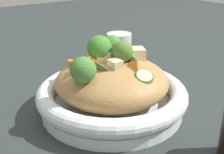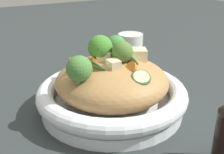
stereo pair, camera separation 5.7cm
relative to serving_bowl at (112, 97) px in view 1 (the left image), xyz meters
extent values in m
plane|color=#2B3233|center=(0.00, 0.00, -0.03)|extent=(3.00, 3.00, 0.00)
cylinder|color=white|center=(0.00, 0.00, -0.02)|extent=(0.29, 0.29, 0.02)
torus|color=white|center=(0.00, 0.00, 0.01)|extent=(0.31, 0.31, 0.04)
ellipsoid|color=#AB7E49|center=(0.00, 0.00, 0.04)|extent=(0.23, 0.23, 0.09)
torus|color=#AF7C52|center=(0.05, -0.02, 0.05)|extent=(0.06, 0.06, 0.02)
torus|color=#AF8142|center=(-0.03, 0.02, 0.07)|extent=(0.07, 0.07, 0.01)
torus|color=#B3744D|center=(0.01, 0.00, 0.07)|extent=(0.07, 0.07, 0.02)
cone|color=#9FB76F|center=(-0.01, 0.02, 0.08)|extent=(0.03, 0.03, 0.02)
sphere|color=#43882E|center=(-0.01, 0.02, 0.10)|extent=(0.06, 0.06, 0.05)
cone|color=#98BE71|center=(0.02, -0.01, 0.08)|extent=(0.02, 0.02, 0.02)
sphere|color=#4F7632|center=(0.02, -0.01, 0.10)|extent=(0.06, 0.06, 0.04)
cone|color=#99C178|center=(-0.08, -0.03, 0.06)|extent=(0.03, 0.03, 0.02)
sphere|color=#487E39|center=(-0.08, -0.03, 0.09)|extent=(0.06, 0.06, 0.05)
cone|color=#9BC074|center=(0.05, 0.06, 0.07)|extent=(0.03, 0.03, 0.01)
sphere|color=#41853B|center=(0.05, 0.06, 0.09)|extent=(0.06, 0.06, 0.04)
cylinder|color=orange|center=(0.00, 0.05, 0.08)|extent=(0.03, 0.04, 0.03)
cylinder|color=orange|center=(0.02, 0.03, 0.08)|extent=(0.02, 0.02, 0.02)
cylinder|color=orange|center=(0.01, -0.05, 0.08)|extent=(0.02, 0.03, 0.02)
cylinder|color=orange|center=(-0.03, 0.01, 0.08)|extent=(0.02, 0.03, 0.02)
cylinder|color=orange|center=(0.06, 0.02, 0.07)|extent=(0.04, 0.04, 0.02)
cylinder|color=orange|center=(-0.05, 0.07, 0.07)|extent=(0.03, 0.03, 0.01)
cylinder|color=#C3DD98|center=(0.02, -0.08, 0.07)|extent=(0.04, 0.04, 0.02)
torus|color=#3A6231|center=(0.02, -0.08, 0.07)|extent=(0.05, 0.04, 0.02)
cylinder|color=beige|center=(-0.04, -0.01, 0.08)|extent=(0.03, 0.03, 0.03)
torus|color=#335B33|center=(-0.04, -0.01, 0.08)|extent=(0.03, 0.04, 0.03)
cylinder|color=beige|center=(0.00, 0.02, 0.08)|extent=(0.04, 0.04, 0.03)
torus|color=#306133|center=(0.00, 0.02, 0.08)|extent=(0.05, 0.05, 0.03)
cylinder|color=#C6DF96|center=(0.03, -0.01, 0.08)|extent=(0.03, 0.04, 0.03)
torus|color=#315B2F|center=(0.03, -0.01, 0.08)|extent=(0.03, 0.04, 0.04)
cube|color=beige|center=(-0.06, 0.01, 0.08)|extent=(0.03, 0.03, 0.03)
cube|color=beige|center=(-0.01, -0.03, 0.08)|extent=(0.02, 0.03, 0.02)
cube|color=beige|center=(0.06, 0.00, 0.08)|extent=(0.05, 0.05, 0.03)
cube|color=beige|center=(-0.01, 0.02, 0.08)|extent=(0.04, 0.04, 0.03)
cylinder|color=silver|center=(0.20, 0.24, 0.01)|extent=(0.08, 0.08, 0.08)
camera|label=1|loc=(-0.31, -0.43, 0.27)|focal=45.98mm
camera|label=2|loc=(-0.26, -0.46, 0.27)|focal=45.98mm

